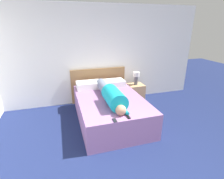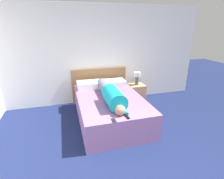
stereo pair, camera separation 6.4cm
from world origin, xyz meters
TOP-DOWN VIEW (x-y plane):
  - wall_back at (0.00, 3.42)m, footprint 6.03×0.06m
  - bed at (0.07, 2.21)m, footprint 1.41×2.08m
  - headboard at (0.07, 3.35)m, footprint 1.53×0.04m
  - nightstand at (1.05, 2.99)m, footprint 0.44×0.39m
  - table_lamp at (1.05, 2.99)m, footprint 0.18×0.18m
  - person_lying at (0.03, 2.01)m, footprint 0.36×1.64m
  - pillow_near_headboard at (-0.27, 2.97)m, footprint 0.60×0.39m
  - pillow_second at (0.39, 2.97)m, footprint 0.57×0.39m
  - tv_remote at (0.13, 1.28)m, footprint 0.04×0.15m
  - cell_phone at (-0.13, 1.24)m, footprint 0.06×0.13m

SIDE VIEW (x-z plane):
  - nightstand at x=1.05m, z-range 0.00..0.52m
  - bed at x=0.07m, z-range 0.00..0.56m
  - headboard at x=0.07m, z-range 0.00..0.96m
  - cell_phone at x=-0.13m, z-range 0.56..0.57m
  - tv_remote at x=0.13m, z-range 0.56..0.58m
  - pillow_second at x=0.39m, z-range 0.56..0.71m
  - pillow_near_headboard at x=-0.27m, z-range 0.56..0.73m
  - person_lying at x=0.03m, z-range 0.54..0.89m
  - table_lamp at x=1.05m, z-range 0.57..0.93m
  - wall_back at x=0.00m, z-range 0.00..2.60m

